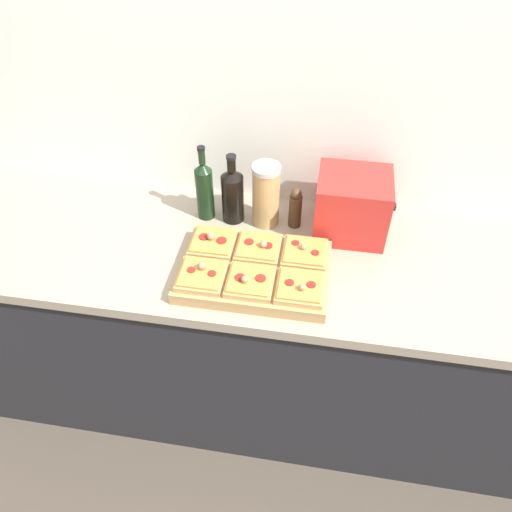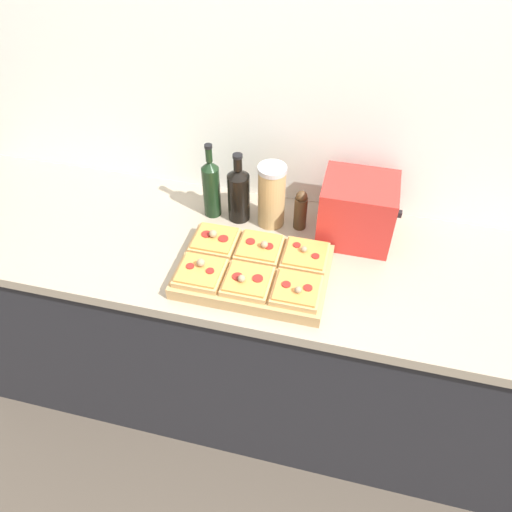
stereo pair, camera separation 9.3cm
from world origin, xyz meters
name	(u,v)px [view 1 (the left image)]	position (x,y,z in m)	size (l,w,h in m)	color
ground_plane	(259,458)	(0.00, 0.00, 0.00)	(12.00, 12.00, 0.00)	#4C4238
wall_back	(291,116)	(0.00, 0.67, 1.25)	(6.00, 0.06, 2.50)	silver
kitchen_counter	(272,334)	(0.00, 0.32, 0.46)	(2.63, 0.67, 0.92)	#232328
cutting_board	(255,271)	(-0.05, 0.20, 0.94)	(0.49, 0.33, 0.04)	tan
pizza_slice_back_left	(213,242)	(-0.21, 0.28, 0.97)	(0.15, 0.15, 0.05)	tan
pizza_slice_back_center	(258,247)	(-0.05, 0.28, 0.97)	(0.15, 0.15, 0.05)	tan
pizza_slice_back_right	(305,253)	(0.10, 0.28, 0.97)	(0.15, 0.15, 0.05)	tan
pizza_slice_front_left	(202,275)	(-0.21, 0.12, 0.97)	(0.15, 0.15, 0.05)	tan
pizza_slice_front_center	(250,281)	(-0.05, 0.12, 0.97)	(0.15, 0.15, 0.05)	tan
pizza_slice_front_right	(300,287)	(0.10, 0.12, 0.97)	(0.15, 0.15, 0.05)	tan
olive_oil_bottle	(205,189)	(-0.28, 0.48, 1.04)	(0.06, 0.06, 0.30)	black
wine_bottle	(233,194)	(-0.18, 0.48, 1.03)	(0.08, 0.08, 0.27)	black
grain_jar_tall	(266,195)	(-0.06, 0.48, 1.04)	(0.10, 0.10, 0.24)	tan
pepper_mill	(295,208)	(0.05, 0.48, 0.99)	(0.05, 0.05, 0.16)	#47331E
toaster_oven	(352,205)	(0.25, 0.48, 1.03)	(0.27, 0.22, 0.23)	red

